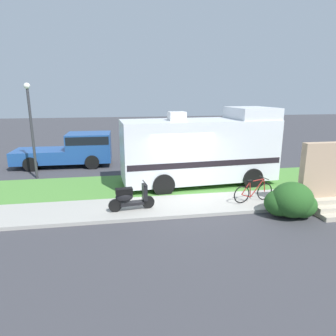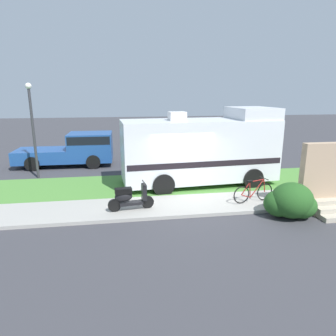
# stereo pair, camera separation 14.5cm
# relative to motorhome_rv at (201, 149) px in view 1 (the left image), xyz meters

# --- Properties ---
(ground_plane) EXTENTS (80.00, 80.00, 0.00)m
(ground_plane) POSITION_rel_motorhome_rv_xyz_m (-1.07, -1.41, -1.62)
(ground_plane) COLOR #38383D
(sidewalk) EXTENTS (24.00, 2.00, 0.12)m
(sidewalk) POSITION_rel_motorhome_rv_xyz_m (-1.07, -2.61, -1.56)
(sidewalk) COLOR #9E9B93
(sidewalk) RESTS_ON ground
(grass_strip) EXTENTS (24.00, 3.40, 0.08)m
(grass_strip) POSITION_rel_motorhome_rv_xyz_m (-1.07, 0.09, -1.58)
(grass_strip) COLOR #4C8438
(grass_strip) RESTS_ON ground
(motorhome_rv) EXTENTS (6.85, 2.83, 3.40)m
(motorhome_rv) POSITION_rel_motorhome_rv_xyz_m (0.00, 0.00, 0.00)
(motorhome_rv) COLOR silver
(motorhome_rv) RESTS_ON ground
(scooter) EXTENTS (1.58, 0.53, 0.97)m
(scooter) POSITION_rel_motorhome_rv_xyz_m (-3.28, -2.87, -1.04)
(scooter) COLOR black
(scooter) RESTS_ON ground
(bicycle) EXTENTS (1.64, 0.52, 0.88)m
(bicycle) POSITION_rel_motorhome_rv_xyz_m (1.24, -2.79, -1.13)
(bicycle) COLOR black
(bicycle) RESTS_ON ground
(pickup_truck_near) EXTENTS (5.27, 2.17, 1.83)m
(pickup_truck_near) POSITION_rel_motorhome_rv_xyz_m (-6.01, 4.59, -0.64)
(pickup_truck_near) COLOR #1E478C
(pickup_truck_near) RESTS_ON ground
(porch_steps) EXTENTS (2.00, 1.26, 2.40)m
(porch_steps) POSITION_rel_motorhome_rv_xyz_m (3.57, -3.70, -0.65)
(porch_steps) COLOR #B2A893
(porch_steps) RESTS_ON ground
(bush_by_porch) EXTENTS (1.66, 1.25, 1.18)m
(bush_by_porch) POSITION_rel_motorhome_rv_xyz_m (1.94, -4.10, -1.06)
(bush_by_porch) COLOR #23511E
(bush_by_porch) RESTS_ON ground
(bottle_green) EXTENTS (0.07, 0.07, 0.29)m
(bottle_green) POSITION_rel_motorhome_rv_xyz_m (3.22, -2.37, -1.37)
(bottle_green) COLOR brown
(bottle_green) RESTS_ON ground
(bottle_spare) EXTENTS (0.08, 0.08, 0.30)m
(bottle_spare) POSITION_rel_motorhome_rv_xyz_m (4.29, -3.15, -1.37)
(bottle_spare) COLOR #B2B2B7
(bottle_spare) RESTS_ON ground
(street_lamp_post) EXTENTS (0.28, 0.28, 4.46)m
(street_lamp_post) POSITION_rel_motorhome_rv_xyz_m (-7.53, 2.19, 1.08)
(street_lamp_post) COLOR #333338
(street_lamp_post) RESTS_ON ground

